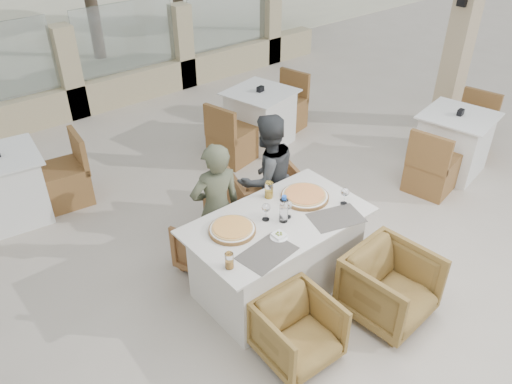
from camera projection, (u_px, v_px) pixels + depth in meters
ground at (282, 279)px, 4.77m from camera, size 80.00×80.00×0.00m
perimeter_wall_far at (68, 66)px, 7.41m from camera, size 10.00×0.34×1.60m
lantern_pillar at (456, 59)px, 7.09m from camera, size 0.34×0.34×2.00m
dining_table at (277, 254)px, 4.49m from camera, size 1.60×0.90×0.77m
placemat_near_left at (267, 253)px, 3.91m from camera, size 0.48×0.36×0.00m
placemat_near_right at (336, 218)px, 4.30m from camera, size 0.52×0.42×0.00m
pizza_left at (232, 229)px, 4.13m from camera, size 0.50×0.50×0.05m
pizza_right at (305, 195)px, 4.54m from camera, size 0.57×0.57×0.06m
water_bottle at (284, 209)px, 4.19m from camera, size 0.09×0.09×0.26m
wine_glass_centre at (266, 211)px, 4.23m from camera, size 0.09×0.09×0.18m
wine_glass_near at (288, 208)px, 4.26m from camera, size 0.10×0.10×0.18m
wine_glass_corner at (345, 195)px, 4.43m from camera, size 0.09×0.09×0.18m
beer_glass_left at (229, 261)px, 3.74m from camera, size 0.07×0.07×0.13m
beer_glass_right at (269, 190)px, 4.52m from camera, size 0.10×0.10×0.16m
olive_dish at (279, 235)px, 4.06m from camera, size 0.11×0.11×0.04m
armchair_far_left at (214, 242)px, 4.80m from camera, size 0.78×0.79×0.56m
armchair_far_right at (263, 194)px, 5.39m from camera, size 0.89×0.91×0.66m
armchair_near_left at (298, 331)px, 3.90m from camera, size 0.60×0.62×0.54m
armchair_near_right at (390, 286)px, 4.25m from camera, size 0.72×0.74×0.63m
diner_left at (216, 209)px, 4.58m from camera, size 0.55×0.42×1.34m
diner_right at (267, 178)px, 5.01m from camera, size 0.70×0.57×1.36m
bg_table_a at (6, 188)px, 5.40m from camera, size 1.73×1.02×0.77m
bg_table_b at (260, 118)px, 6.89m from camera, size 1.78×1.16×0.77m
bg_table_c at (453, 143)px, 6.26m from camera, size 1.77×1.11×0.77m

